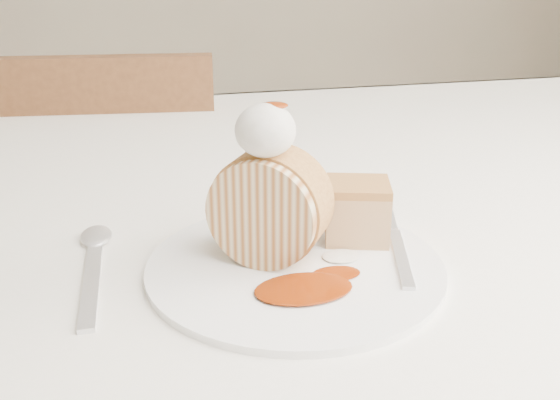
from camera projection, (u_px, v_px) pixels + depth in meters
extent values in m
cube|color=white|center=(287.00, 191.00, 0.72)|extent=(1.40, 0.90, 0.04)
cube|color=white|center=(229.00, 168.00, 1.17)|extent=(1.40, 0.01, 0.28)
cylinder|color=brown|center=(525.00, 270.00, 1.33)|extent=(0.06, 0.06, 0.71)
cube|color=brown|center=(123.00, 255.00, 1.28)|extent=(0.44, 0.44, 0.04)
cube|color=brown|center=(98.00, 182.00, 1.04)|extent=(0.40, 0.09, 0.41)
cylinder|color=brown|center=(209.00, 297.00, 1.54)|extent=(0.03, 0.03, 0.39)
cylinder|color=brown|center=(68.00, 306.00, 1.50)|extent=(0.03, 0.03, 0.39)
cylinder|color=brown|center=(211.00, 386.00, 1.23)|extent=(0.03, 0.03, 0.39)
cylinder|color=brown|center=(33.00, 399.00, 1.19)|extent=(0.03, 0.03, 0.39)
cylinder|color=white|center=(295.00, 266.00, 0.50)|extent=(0.30, 0.30, 0.01)
cylinder|color=beige|center=(269.00, 207.00, 0.49)|extent=(0.10, 0.09, 0.09)
cube|color=#B68545|center=(357.00, 214.00, 0.53)|extent=(0.06, 0.06, 0.04)
ellipsoid|color=white|center=(265.00, 130.00, 0.46)|extent=(0.05, 0.05, 0.04)
ellipsoid|color=maroon|center=(273.00, 99.00, 0.46)|extent=(0.02, 0.02, 0.01)
cube|color=silver|center=(401.00, 257.00, 0.51)|extent=(0.06, 0.14, 0.00)
cube|color=silver|center=(91.00, 284.00, 0.48)|extent=(0.03, 0.16, 0.00)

